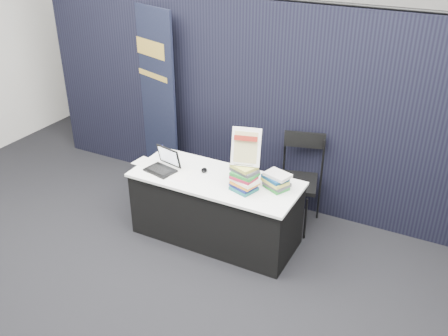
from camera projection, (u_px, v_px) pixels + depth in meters
floor at (191, 264)px, 5.15m from camera, size 8.00×8.00×0.00m
wall_back at (325, 20)px, 7.45m from camera, size 8.00×0.02×3.50m
drape_partition at (258, 106)px, 5.84m from camera, size 6.00×0.08×2.40m
display_table at (216, 208)px, 5.40m from camera, size 1.80×0.75×0.75m
laptop at (162, 165)px, 5.36m from camera, size 0.35×0.31×0.24m
mouse at (204, 170)px, 5.35m from camera, size 0.10×0.12×0.03m
brochure_left at (147, 163)px, 5.53m from camera, size 0.32×0.24×0.00m
brochure_mid at (176, 173)px, 5.33m from camera, size 0.36×0.26×0.00m
brochure_right at (164, 172)px, 5.34m from camera, size 0.39×0.34×0.00m
pen_cup at (163, 155)px, 5.63m from camera, size 0.07×0.07×0.08m
book_stack_tall at (244, 178)px, 4.95m from camera, size 0.29×0.25×0.27m
book_stack_short at (276, 181)px, 5.00m from camera, size 0.29×0.26×0.17m
info_sign at (246, 147)px, 4.82m from camera, size 0.30×0.18×0.39m
pullup_banner at (153, 105)px, 6.44m from camera, size 0.93×0.40×2.24m
stacking_chair at (297, 177)px, 5.58m from camera, size 0.59×0.60×1.06m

